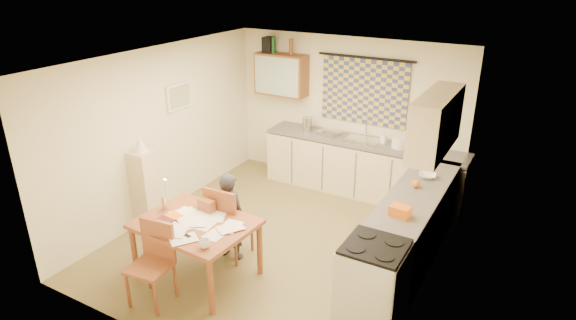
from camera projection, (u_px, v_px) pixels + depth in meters
The scene contains 44 objects.
floor at pixel (278, 240), 6.70m from camera, with size 4.00×4.50×0.02m, color brown.
ceiling at pixel (277, 59), 5.73m from camera, with size 4.00×4.50×0.02m, color white.
wall_back at pixel (347, 112), 8.03m from camera, with size 4.00×0.02×2.50m, color beige.
wall_front at pixel (151, 237), 4.40m from camera, with size 4.00×0.02×2.50m, color beige.
wall_left at pixel (161, 131), 7.13m from camera, with size 0.02×4.50×2.50m, color beige.
wall_right at pixel (434, 190), 5.30m from camera, with size 0.02×4.50×2.50m, color beige.
window_blind at pixel (364, 92), 7.71m from camera, with size 1.45×0.03×1.05m, color navy.
curtain_rod at pixel (366, 58), 7.48m from camera, with size 0.04×0.04×1.60m, color black.
wall_cabinet at pixel (282, 74), 8.20m from camera, with size 0.90×0.34×0.70m, color brown.
wall_cabinet_glass at pixel (276, 76), 8.06m from camera, with size 0.84×0.02×0.64m, color #99B2A5.
upper_cabinet_right at pixel (436, 123), 5.59m from camera, with size 0.34×1.30×0.70m, color beige.
framed_print at pixel (179, 96), 7.26m from camera, with size 0.04×0.50×0.40m, color white.
print_canvas at pixel (180, 96), 7.25m from camera, with size 0.01×0.42×0.32m, color beige.
counter_back at pixel (362, 168), 7.88m from camera, with size 3.30×0.62×0.92m.
counter_right at pixel (408, 233), 6.00m from camera, with size 0.62×2.95×0.92m.
stove at pixel (372, 286), 4.96m from camera, with size 0.63×0.63×0.98m.
sink at pixel (362, 143), 7.73m from camera, with size 0.55×0.45×0.10m, color silver.
tap at pixel (366, 129), 7.81m from camera, with size 0.03×0.03×0.28m, color silver.
dish_rack at pixel (329, 133), 7.97m from camera, with size 0.35×0.30×0.06m, color silver.
kettle at pixel (308, 124), 8.12m from camera, with size 0.18×0.18×0.24m, color silver.
mixing_bowl at pixel (400, 143), 7.41m from camera, with size 0.24×0.24×0.16m, color white.
soap_bottle at pixel (384, 138), 7.56m from camera, with size 0.11×0.11×0.19m, color white.
bowl at pixel (427, 176), 6.39m from camera, with size 0.27×0.27×0.06m, color white.
orange_bag at pixel (400, 211), 5.42m from camera, with size 0.22×0.16×0.12m, color orange.
fruit_orange at pixel (416, 184), 6.11m from camera, with size 0.10×0.10×0.10m, color orange.
speaker at pixel (269, 45), 8.13m from camera, with size 0.16×0.20×0.26m, color black.
bottle_green at pixel (273, 45), 8.09m from camera, with size 0.07×0.07×0.26m, color #195926.
bottle_brown at pixel (291, 47), 7.93m from camera, with size 0.07×0.07×0.26m, color brown.
dining_table at pixel (197, 249), 5.79m from camera, with size 1.38×1.09×0.75m.
chair_far at pixel (230, 234), 6.23m from camera, with size 0.49×0.49×1.03m.
chair_near at pixel (152, 279), 5.39m from camera, with size 0.48×0.48×0.95m.
person at pixel (230, 216), 6.10m from camera, with size 0.44×0.30×1.19m, color black.
shelf_stand at pixel (146, 190), 6.84m from camera, with size 0.32×0.30×1.16m, color beige.
lampshade at pixel (140, 144), 6.57m from camera, with size 0.20×0.20×0.22m, color white.
letter_rack at pixel (206, 206), 5.86m from camera, with size 0.22×0.10×0.16m, color brown.
mug at pixel (205, 244), 5.13m from camera, with size 0.14×0.14×0.09m, color white.
magazine at pixel (153, 220), 5.66m from camera, with size 0.25×0.31×0.03m, color maroon.
book at pixel (165, 215), 5.79m from camera, with size 0.26×0.31×0.02m, color orange.
orange_box at pixel (160, 223), 5.58m from camera, with size 0.12×0.08×0.04m, color orange.
eyeglasses at pixel (186, 236), 5.36m from camera, with size 0.13×0.04×0.02m, color black.
candle_holder at pixel (164, 203), 5.90m from camera, with size 0.06×0.06×0.18m, color silver.
candle at pixel (167, 188), 5.83m from camera, with size 0.02×0.02×0.22m, color white.
candle_flame at pixel (165, 180), 5.77m from camera, with size 0.02×0.02×0.02m, color #FFCC66.
papers at pixel (198, 223), 5.61m from camera, with size 1.05×0.97×0.02m.
Camera 1 is at (2.96, -4.94, 3.59)m, focal length 30.00 mm.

